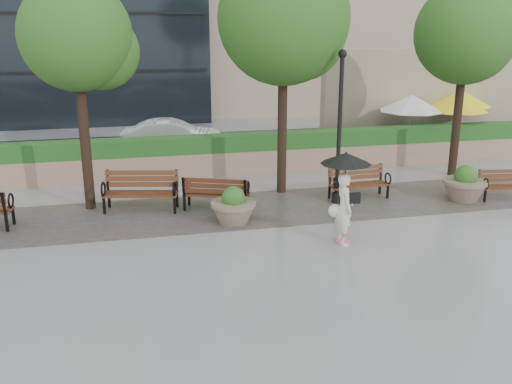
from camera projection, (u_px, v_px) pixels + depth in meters
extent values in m
plane|color=gray|center=(279.00, 249.00, 13.23)|extent=(100.00, 100.00, 0.00)
cube|color=#383330|center=(251.00, 209.00, 16.03)|extent=(28.00, 3.20, 0.01)
cube|color=#9F7E67|center=(226.00, 162.00, 19.64)|extent=(24.00, 0.80, 0.80)
cube|color=#1C4B19|center=(226.00, 143.00, 19.45)|extent=(24.00, 0.75, 0.55)
cube|color=tan|center=(435.00, 96.00, 24.00)|extent=(10.00, 0.60, 4.00)
cube|color=#1C4B19|center=(449.00, 144.00, 22.29)|extent=(8.00, 0.50, 0.90)
cube|color=black|center=(210.00, 149.00, 23.49)|extent=(40.00, 7.00, 0.00)
torus|color=black|center=(11.00, 201.00, 14.60)|extent=(0.11, 0.40, 0.40)
cube|color=#5A2F1A|center=(141.00, 194.00, 15.72)|extent=(2.12, 1.03, 0.06)
cube|color=#5A2F1A|center=(142.00, 179.00, 15.92)|extent=(2.02, 0.57, 0.48)
cube|color=black|center=(141.00, 202.00, 15.83)|extent=(2.14, 1.14, 0.52)
torus|color=black|center=(103.00, 189.00, 15.46)|extent=(0.14, 0.42, 0.42)
torus|color=black|center=(174.00, 189.00, 15.48)|extent=(0.14, 0.42, 0.42)
cube|color=#5A2F1A|center=(217.00, 194.00, 15.90)|extent=(1.89, 1.17, 0.05)
cube|color=#5A2F1A|center=(214.00, 186.00, 15.54)|extent=(1.74, 0.77, 0.43)
cube|color=black|center=(217.00, 202.00, 15.93)|extent=(1.93, 1.26, 0.46)
torus|color=black|center=(248.00, 187.00, 15.90)|extent=(0.18, 0.37, 0.37)
torus|color=black|center=(188.00, 185.00, 16.13)|extent=(0.18, 0.37, 0.37)
cube|color=#5A2F1A|center=(359.00, 185.00, 16.83)|extent=(1.79, 0.63, 0.05)
cube|color=#5A2F1A|center=(356.00, 173.00, 17.00)|extent=(1.77, 0.23, 0.41)
cube|color=black|center=(359.00, 191.00, 16.92)|extent=(1.80, 0.73, 0.45)
torus|color=black|center=(336.00, 183.00, 16.40)|extent=(0.07, 0.36, 0.36)
torus|color=black|center=(388.00, 179.00, 16.85)|extent=(0.07, 0.36, 0.36)
cube|color=#5A2F1A|center=(508.00, 187.00, 16.77)|extent=(1.66, 0.71, 0.04)
cube|color=#5A2F1A|center=(505.00, 176.00, 16.93)|extent=(1.60, 0.34, 0.38)
cube|color=black|center=(506.00, 193.00, 16.85)|extent=(1.67, 0.80, 0.41)
torus|color=black|center=(486.00, 184.00, 16.52)|extent=(0.09, 0.33, 0.33)
cylinder|color=#7F6B56|center=(233.00, 204.00, 14.81)|extent=(1.18, 1.18, 0.10)
sphere|color=#224E16|center=(233.00, 198.00, 14.76)|extent=(0.61, 0.61, 0.61)
cylinder|color=#7F6B56|center=(465.00, 182.00, 16.66)|extent=(1.27, 1.27, 0.10)
sphere|color=#224E16|center=(466.00, 176.00, 16.61)|extent=(0.65, 0.65, 0.65)
cylinder|color=black|center=(339.00, 132.00, 15.99)|extent=(0.12, 0.12, 4.18)
cylinder|color=black|center=(336.00, 198.00, 16.55)|extent=(0.28, 0.28, 0.30)
sphere|color=black|center=(343.00, 54.00, 15.36)|extent=(0.24, 0.24, 0.24)
cylinder|color=black|center=(84.00, 131.00, 15.45)|extent=(0.28, 0.28, 4.41)
sphere|color=#224E16|center=(76.00, 35.00, 14.72)|extent=(2.91, 2.91, 2.91)
sphere|color=#224E16|center=(101.00, 52.00, 15.25)|extent=(2.04, 2.04, 2.04)
cylinder|color=black|center=(282.00, 115.00, 16.93)|extent=(0.28, 0.28, 4.80)
sphere|color=#224E16|center=(284.00, 18.00, 16.14)|extent=(3.79, 3.79, 3.79)
sphere|color=#224E16|center=(300.00, 36.00, 16.68)|extent=(2.65, 2.65, 2.65)
cylinder|color=black|center=(458.00, 111.00, 18.93)|extent=(0.28, 0.28, 4.38)
sphere|color=#224E16|center=(466.00, 33.00, 18.21)|extent=(3.26, 3.26, 3.26)
sphere|color=#224E16|center=(476.00, 47.00, 18.74)|extent=(2.28, 2.28, 2.28)
cylinder|color=black|center=(408.00, 152.00, 22.62)|extent=(0.40, 0.40, 0.10)
cylinder|color=#99999E|center=(410.00, 126.00, 22.31)|extent=(0.06, 0.06, 2.20)
cone|color=white|center=(412.00, 103.00, 22.05)|extent=(2.50, 2.50, 0.60)
cylinder|color=black|center=(451.00, 152.00, 22.76)|extent=(0.40, 0.40, 0.10)
cylinder|color=#99999E|center=(454.00, 126.00, 22.45)|extent=(0.06, 0.06, 2.20)
cone|color=yellow|center=(456.00, 103.00, 22.19)|extent=(2.50, 2.50, 0.60)
cylinder|color=black|center=(456.00, 145.00, 24.02)|extent=(0.40, 0.40, 0.10)
cylinder|color=#99999E|center=(459.00, 120.00, 23.72)|extent=(0.06, 0.06, 2.20)
cone|color=yellow|center=(461.00, 98.00, 23.46)|extent=(2.50, 2.50, 0.60)
imported|color=silver|center=(173.00, 136.00, 22.62)|extent=(4.14, 1.89, 1.31)
imported|color=beige|center=(344.00, 206.00, 13.36)|extent=(0.49, 0.69, 1.83)
cube|color=#F2598C|center=(341.00, 239.00, 13.73)|extent=(0.13, 0.26, 0.09)
cube|color=#F2598C|center=(345.00, 243.00, 13.48)|extent=(0.13, 0.26, 0.09)
cube|color=black|center=(353.00, 198.00, 13.39)|extent=(0.13, 0.35, 0.25)
sphere|color=white|center=(335.00, 211.00, 13.59)|extent=(0.32, 0.32, 0.32)
cylinder|color=black|center=(345.00, 178.00, 13.21)|extent=(0.02, 0.02, 0.97)
cone|color=black|center=(346.00, 158.00, 13.07)|extent=(1.19, 1.19, 0.25)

